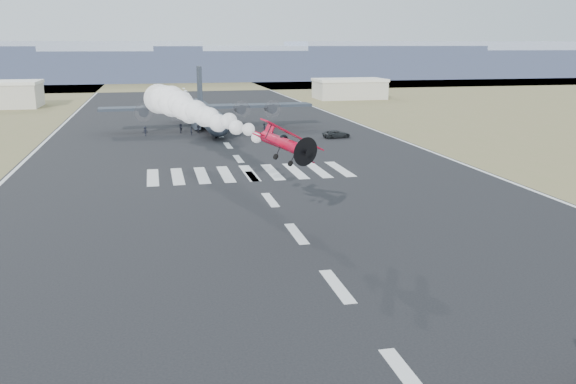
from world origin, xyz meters
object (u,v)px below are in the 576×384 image
object	(u,v)px
crew_a	(191,131)
crew_c	(145,131)
crew_h	(199,128)
crew_e	(270,126)
support_vehicle	(337,134)
crew_d	(217,128)
aerobatic_biplane	(285,143)
transport_aircraft	(207,114)
hangar_right	(349,88)
crew_f	(181,128)
crew_g	(272,131)
crew_b	(264,128)

from	to	relation	value
crew_a	crew_c	bearing A→B (deg)	-107.81
crew_h	crew_e	bearing A→B (deg)	-112.01
support_vehicle	crew_d	xyz separation A→B (m)	(-19.74, 11.35, 0.12)
aerobatic_biplane	transport_aircraft	bearing A→B (deg)	77.27
crew_d	hangar_right	bearing A→B (deg)	107.82
crew_c	crew_d	world-z (taller)	crew_c
crew_c	crew_h	world-z (taller)	crew_h
crew_e	crew_h	xyz separation A→B (m)	(-13.41, -0.34, 0.14)
crew_a	crew_h	bearing A→B (deg)	134.95
transport_aircraft	crew_a	bearing A→B (deg)	-117.48
crew_f	crew_g	size ratio (longest dim) A/B	1.09
crew_f	crew_h	bearing A→B (deg)	-106.35
support_vehicle	crew_c	size ratio (longest dim) A/B	2.90
transport_aircraft	crew_e	bearing A→B (deg)	-24.73
hangar_right	crew_c	size ratio (longest dim) A/B	12.48
aerobatic_biplane	crew_b	world-z (taller)	aerobatic_biplane
hangar_right	crew_b	distance (m)	74.81
hangar_right	crew_b	xyz separation A→B (m)	(-37.63, -64.61, -2.19)
crew_a	crew_h	distance (m)	2.81
crew_a	crew_g	bearing A→B (deg)	65.46
crew_a	crew_h	xyz separation A→B (m)	(1.52, 2.36, 0.13)
crew_h	support_vehicle	bearing A→B (deg)	-139.41
crew_a	crew_g	size ratio (longest dim) A/B	1.01
transport_aircraft	crew_b	size ratio (longest dim) A/B	24.18
aerobatic_biplane	crew_e	world-z (taller)	aerobatic_biplane
crew_b	crew_e	world-z (taller)	crew_b
transport_aircraft	aerobatic_biplane	bearing A→B (deg)	-91.79
support_vehicle	crew_e	world-z (taller)	crew_e
crew_a	crew_f	distance (m)	3.50
crew_a	crew_d	xyz separation A→B (m)	(4.80, 2.51, -0.01)
support_vehicle	crew_e	xyz separation A→B (m)	(-9.61, 11.54, 0.11)
support_vehicle	crew_c	xyz separation A→B (m)	(-32.61, 9.63, 0.16)
crew_e	crew_a	bearing A→B (deg)	137.22
hangar_right	crew_c	distance (m)	87.31
crew_c	crew_f	world-z (taller)	crew_f
aerobatic_biplane	crew_g	size ratio (longest dim) A/B	3.92
hangar_right	crew_g	size ratio (longest dim) A/B	13.05
transport_aircraft	crew_a	size ratio (longest dim) A/B	25.11
crew_b	crew_h	xyz separation A→B (m)	(-11.86, 1.93, 0.10)
crew_a	crew_b	xyz separation A→B (m)	(13.38, 0.42, 0.03)
hangar_right	crew_e	size ratio (longest dim) A/B	13.19
aerobatic_biplane	transport_aircraft	xyz separation A→B (m)	(-0.28, 69.25, -5.13)
crew_h	crew_b	bearing A→B (deg)	-122.73
crew_b	crew_a	bearing A→B (deg)	-70.62
crew_d	crew_h	xyz separation A→B (m)	(-3.28, -0.15, 0.14)
support_vehicle	crew_a	world-z (taller)	crew_a
support_vehicle	crew_e	size ratio (longest dim) A/B	3.07
aerobatic_biplane	crew_b	xyz separation A→B (m)	(9.54, 62.21, -7.27)
crew_c	crew_d	bearing A→B (deg)	153.70
hangar_right	crew_g	xyz separation A→B (m)	(-36.83, -68.13, -2.22)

